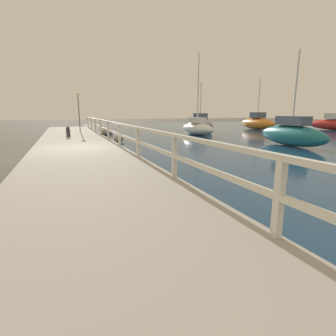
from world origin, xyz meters
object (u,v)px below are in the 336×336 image
mooring_bollard (68,132)px  dock_lamp (78,103)px  sailboat_orange (257,123)px  sailboat_teal (291,134)px  sailboat_white (197,128)px  sailboat_gray (200,124)px

mooring_bollard → dock_lamp: 5.36m
sailboat_orange → sailboat_teal: bearing=-119.9°
mooring_bollard → sailboat_teal: (11.26, -6.89, 0.05)m
sailboat_white → sailboat_gray: 4.84m
sailboat_white → sailboat_teal: bearing=-83.2°
dock_lamp → sailboat_white: size_ratio=0.48×
dock_lamp → sailboat_white: (8.79, -3.68, -1.95)m
mooring_bollard → sailboat_teal: sailboat_teal is taller
mooring_bollard → sailboat_orange: 19.79m
sailboat_teal → sailboat_gray: (1.03, 12.26, -0.01)m
sailboat_teal → dock_lamp: bearing=135.5°
dock_lamp → sailboat_white: sailboat_white is taller
mooring_bollard → dock_lamp: size_ratio=0.21×
sailboat_teal → sailboat_orange: size_ratio=0.93×
dock_lamp → sailboat_teal: bearing=-49.0°
mooring_bollard → dock_lamp: dock_lamp is taller
dock_lamp → sailboat_white: bearing=-22.7°
sailboat_teal → sailboat_orange: bearing=61.5°
sailboat_gray → mooring_bollard: bearing=-173.5°
mooring_bollard → sailboat_gray: sailboat_gray is taller
mooring_bollard → sailboat_teal: bearing=-31.4°
sailboat_white → mooring_bollard: bearing=-176.3°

